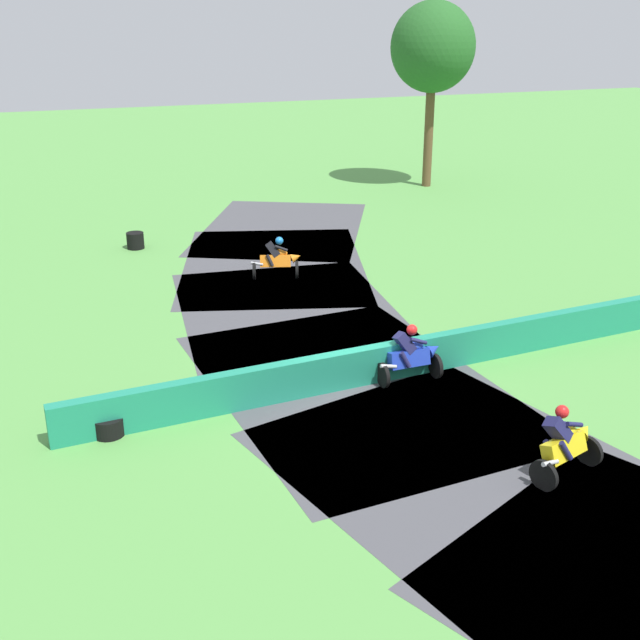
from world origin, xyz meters
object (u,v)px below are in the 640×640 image
(motorcycle_trailing_yellow, at_px, (566,443))
(motorcycle_chase_blue, at_px, (411,355))
(tire_stack_mid_a, at_px, (108,426))
(tire_stack_near, at_px, (135,241))
(motorcycle_lead_orange, at_px, (278,259))

(motorcycle_trailing_yellow, bearing_deg, motorcycle_chase_blue, 100.98)
(motorcycle_chase_blue, bearing_deg, tire_stack_mid_a, -178.49)
(motorcycle_trailing_yellow, xyz_separation_m, tire_stack_mid_a, (-7.97, 4.49, -0.43))
(tire_stack_near, xyz_separation_m, tire_stack_mid_a, (-2.55, -13.87, -0.10))
(motorcycle_chase_blue, bearing_deg, motorcycle_lead_orange, 94.03)
(tire_stack_near, bearing_deg, motorcycle_trailing_yellow, -73.56)
(motorcycle_lead_orange, height_order, motorcycle_chase_blue, motorcycle_chase_blue)
(motorcycle_chase_blue, height_order, tire_stack_mid_a, motorcycle_chase_blue)
(motorcycle_chase_blue, xyz_separation_m, motorcycle_trailing_yellow, (0.91, -4.68, -0.02))
(motorcycle_chase_blue, xyz_separation_m, tire_stack_near, (-4.51, 13.68, -0.35))
(motorcycle_lead_orange, distance_m, tire_stack_near, 6.44)
(tire_stack_mid_a, bearing_deg, tire_stack_near, 79.57)
(tire_stack_near, height_order, tire_stack_mid_a, tire_stack_near)
(motorcycle_lead_orange, relative_size, motorcycle_chase_blue, 1.03)
(tire_stack_near, relative_size, tire_stack_mid_a, 0.97)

